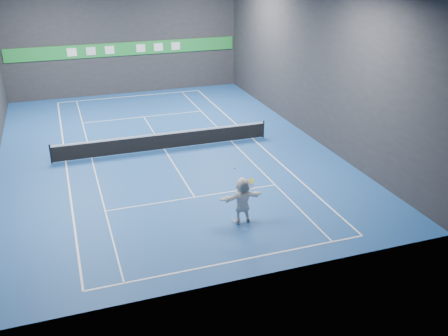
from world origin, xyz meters
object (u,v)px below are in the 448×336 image
object	(u,v)px
tennis_ball	(234,168)
player	(242,200)
tennis_racket	(250,185)
tennis_net	(164,141)

from	to	relation	value
tennis_ball	player	bearing A→B (deg)	-20.24
player	tennis_ball	size ratio (longest dim) A/B	28.56
tennis_racket	tennis_ball	bearing A→B (deg)	173.91
player	tennis_ball	xyz separation A→B (m)	(-0.32, 0.12, 1.46)
tennis_ball	tennis_racket	xyz separation A→B (m)	(0.68, -0.07, -0.83)
player	tennis_racket	distance (m)	0.72
player	tennis_racket	world-z (taller)	player
player	tennis_net	bearing A→B (deg)	-83.37
tennis_ball	tennis_net	size ratio (longest dim) A/B	0.01
tennis_racket	tennis_net	bearing A→B (deg)	100.18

